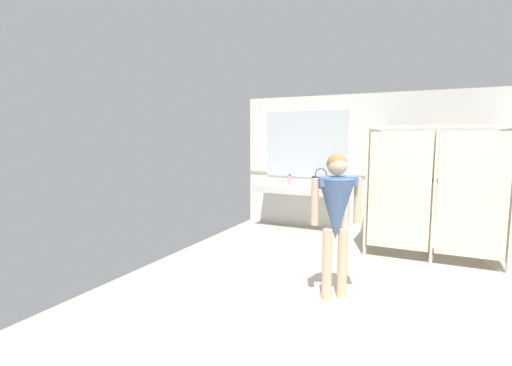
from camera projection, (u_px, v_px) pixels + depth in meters
name	position (u px, v px, depth m)	size (l,w,h in m)	color
ground_plane	(434.00, 313.00, 3.93)	(7.34, 6.64, 0.10)	#B2A899
wall_back	(439.00, 166.00, 6.52)	(7.34, 0.12, 2.61)	silver
wall_back_tile_band	(438.00, 180.00, 6.49)	(7.34, 0.01, 0.06)	#9E937F
vanity_counter	(302.00, 196.00, 7.38)	(1.78, 0.59, 0.97)	silver
mirror_panel	(306.00, 144.00, 7.44)	(1.68, 0.02, 1.32)	silver
bathroom_stalls	(434.00, 188.00, 5.66)	(1.91, 1.50, 1.97)	beige
person_standing	(336.00, 209.00, 4.06)	(0.56, 0.56, 1.62)	#DBAD89
handbag	(321.00, 182.00, 6.93)	(0.30, 0.14, 0.37)	black
soap_dispenser	(289.00, 180.00, 7.55)	(0.07, 0.07, 0.20)	#D899B2
floor_drain_cover	(364.00, 318.00, 3.70)	(0.14, 0.14, 0.01)	#B7BABF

